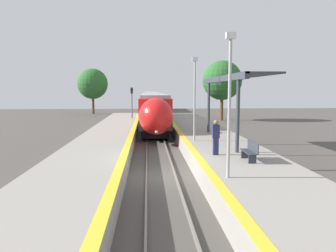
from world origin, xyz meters
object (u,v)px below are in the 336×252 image
lamppost_near (230,96)px  person_waiting (216,137)px  train (151,102)px  lamppost_mid (195,93)px  railway_signal (132,103)px  platform_bench (250,151)px

lamppost_near → person_waiting: bearing=84.3°
train → lamppost_mid: bearing=-86.0°
railway_signal → person_waiting: bearing=-76.6°
person_waiting → railway_signal: size_ratio=0.39×
railway_signal → lamppost_near: bearing=-79.7°
railway_signal → lamppost_mid: lamppost_mid is taller
lamppost_mid → person_waiting: bearing=-84.7°
lamppost_near → platform_bench: bearing=58.3°
train → lamppost_near: (2.42, -43.43, 1.87)m
platform_bench → lamppost_mid: lamppost_mid is taller
person_waiting → lamppost_mid: bearing=95.3°
platform_bench → person_waiting: size_ratio=0.86×
railway_signal → lamppost_near: lamppost_near is taller
lamppost_near → lamppost_mid: 9.14m
railway_signal → lamppost_near: (4.93, -27.00, 1.30)m
person_waiting → lamppost_mid: lamppost_mid is taller
train → platform_bench: (4.20, -40.54, -0.77)m
person_waiting → lamppost_near: size_ratio=0.33×
platform_bench → railway_signal: railway_signal is taller
person_waiting → lamppost_mid: size_ratio=0.33×
railway_signal → lamppost_mid: (4.93, -17.86, 1.30)m
platform_bench → railway_signal: 25.06m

